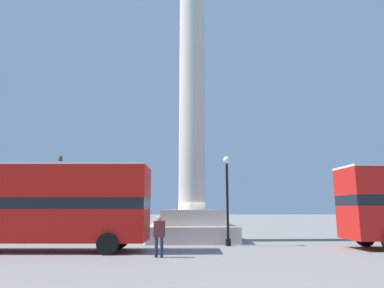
{
  "coord_description": "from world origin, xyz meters",
  "views": [
    {
      "loc": [
        -0.95,
        -23.37,
        2.09
      ],
      "look_at": [
        0.0,
        0.0,
        6.51
      ],
      "focal_mm": 32.0,
      "sensor_mm": 36.0,
      "label": 1
    }
  ],
  "objects_px": {
    "equestrian_statue": "(57,212)",
    "monument_column": "(192,123)",
    "street_lamp": "(227,194)",
    "bus_b": "(41,203)",
    "pedestrian_near_lamp": "(159,233)"
  },
  "relations": [
    {
      "from": "equestrian_statue",
      "to": "monument_column",
      "type": "bearing_deg",
      "value": -26.61
    },
    {
      "from": "monument_column",
      "to": "equestrian_statue",
      "type": "height_order",
      "value": "monument_column"
    },
    {
      "from": "monument_column",
      "to": "street_lamp",
      "type": "xyz_separation_m",
      "value": [
        1.93,
        -3.34,
        -5.14
      ]
    },
    {
      "from": "monument_column",
      "to": "street_lamp",
      "type": "distance_m",
      "value": 6.42
    },
    {
      "from": "bus_b",
      "to": "equestrian_statue",
      "type": "height_order",
      "value": "equestrian_statue"
    },
    {
      "from": "street_lamp",
      "to": "monument_column",
      "type": "bearing_deg",
      "value": 119.95
    },
    {
      "from": "street_lamp",
      "to": "pedestrian_near_lamp",
      "type": "height_order",
      "value": "street_lamp"
    },
    {
      "from": "monument_column",
      "to": "street_lamp",
      "type": "bearing_deg",
      "value": -60.05
    },
    {
      "from": "street_lamp",
      "to": "pedestrian_near_lamp",
      "type": "bearing_deg",
      "value": -129.24
    },
    {
      "from": "equestrian_statue",
      "to": "pedestrian_near_lamp",
      "type": "xyz_separation_m",
      "value": [
        8.67,
        -12.17,
        -0.77
      ]
    },
    {
      "from": "monument_column",
      "to": "equestrian_statue",
      "type": "bearing_deg",
      "value": 157.54
    },
    {
      "from": "bus_b",
      "to": "street_lamp",
      "type": "distance_m",
      "value": 10.07
    },
    {
      "from": "street_lamp",
      "to": "pedestrian_near_lamp",
      "type": "relative_size",
      "value": 2.87
    },
    {
      "from": "equestrian_statue",
      "to": "bus_b",
      "type": "bearing_deg",
      "value": -79.68
    },
    {
      "from": "monument_column",
      "to": "pedestrian_near_lamp",
      "type": "height_order",
      "value": "monument_column"
    }
  ]
}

